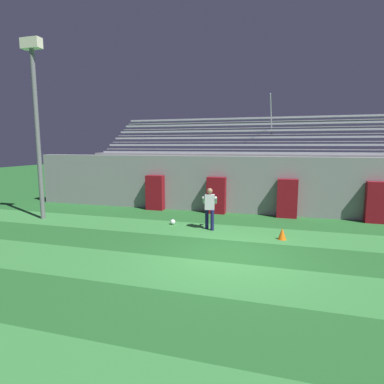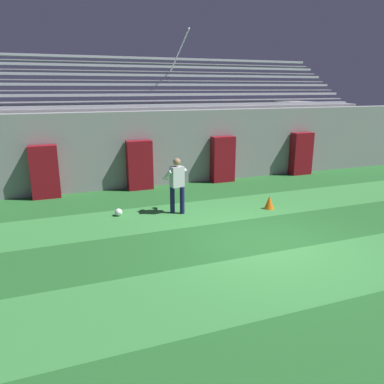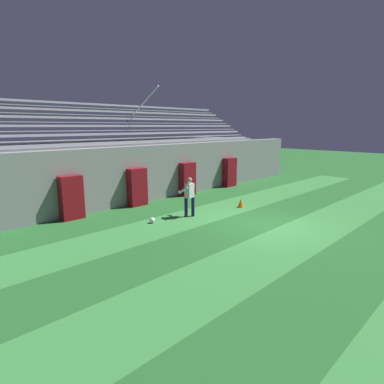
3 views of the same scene
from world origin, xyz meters
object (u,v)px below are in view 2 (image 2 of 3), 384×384
padding_pillar_far_left (45,172)px  traffic_cone (269,202)px  padding_pillar_gate_left (140,165)px  padding_pillar_far_right (301,154)px  goalkeeper (177,182)px  padding_pillar_gate_right (223,159)px  soccer_ball (119,212)px

padding_pillar_far_left → traffic_cone: padding_pillar_far_left is taller
padding_pillar_gate_left → padding_pillar_far_right: 7.06m
traffic_cone → padding_pillar_far_left: bearing=149.9°
padding_pillar_gate_left → padding_pillar_far_left: bearing=180.0°
padding_pillar_far_left → goalkeeper: 4.79m
padding_pillar_far_left → traffic_cone: size_ratio=4.27×
padding_pillar_gate_right → goalkeeper: bearing=-133.4°
traffic_cone → padding_pillar_gate_left: bearing=130.5°
padding_pillar_gate_right → traffic_cone: (-0.15, -3.73, -0.69)m
padding_pillar_far_left → padding_pillar_gate_right: bearing=0.0°
soccer_ball → traffic_cone: traffic_cone is taller
padding_pillar_far_left → padding_pillar_far_right: same height
padding_pillar_gate_right → padding_pillar_far_right: bearing=0.0°
padding_pillar_gate_left → padding_pillar_gate_right: size_ratio=1.00×
padding_pillar_gate_left → soccer_ball: bearing=-115.2°
padding_pillar_gate_left → padding_pillar_far_right: size_ratio=1.00×
padding_pillar_gate_right → soccer_ball: (-4.64, -2.75, -0.79)m
padding_pillar_gate_right → padding_pillar_far_right: size_ratio=1.00×
padding_pillar_far_right → goalkeeper: bearing=-155.0°
padding_pillar_gate_left → goalkeeper: size_ratio=1.07×
padding_pillar_gate_right → soccer_ball: padding_pillar_gate_right is taller
padding_pillar_far_right → soccer_ball: (-8.35, -2.75, -0.79)m
padding_pillar_gate_left → padding_pillar_gate_right: same height
padding_pillar_gate_left → goalkeeper: 3.14m
padding_pillar_far_left → padding_pillar_far_right: bearing=0.0°
padding_pillar_gate_left → soccer_ball: (-1.29, -2.75, -0.79)m
padding_pillar_far_right → padding_pillar_gate_left: bearing=180.0°
soccer_ball → traffic_cone: 4.59m
padding_pillar_gate_right → padding_pillar_gate_left: bearing=180.0°
padding_pillar_far_right → soccer_ball: bearing=-161.8°
traffic_cone → goalkeeper: bearing=167.6°
padding_pillar_gate_left → padding_pillar_far_right: bearing=0.0°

